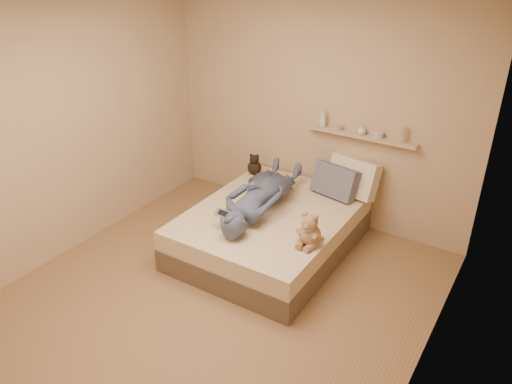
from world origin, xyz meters
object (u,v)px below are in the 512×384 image
Objects in this scene: pillow_cream at (353,177)px; person at (260,194)px; game_console at (223,214)px; dark_plush at (254,165)px; bed at (270,231)px; pillow_grey at (335,181)px; teddy_bear at (309,232)px; wall_shelf at (361,136)px.

pillow_cream is 1.07m from person.
game_console is 0.13× the size of person.
game_console is 1.29m from dark_plush.
person reaches higher than bed.
pillow_grey reaches higher than bed.
teddy_bear is at bearing -39.52° from dark_plush.
game_console is at bearing -117.65° from wall_shelf.
pillow_cream reaches higher than game_console.
dark_plush is 0.47× the size of pillow_cream.
teddy_bear is 1.61m from dark_plush.
wall_shelf is at bearing 83.76° from pillow_cream.
person is at bearing -128.70° from pillow_cream.
wall_shelf is at bearing 10.78° from dark_plush.
dark_plush is 0.51× the size of pillow_grey.
bed is at bearing 150.86° from teddy_bear.
pillow_cream is 0.20m from pillow_grey.
pillow_grey reaches higher than game_console.
dark_plush is at bearing -169.22° from wall_shelf.
game_console is 0.54m from person.
bed is 1.38m from wall_shelf.
dark_plush is at bearing 140.48° from teddy_bear.
pillow_cream is 0.46× the size of wall_shelf.
teddy_bear is at bearing 13.47° from game_console.
teddy_bear is 0.68× the size of pillow_grey.
person is at bearing 81.52° from game_console.
person is (0.08, 0.53, 0.00)m from game_console.
pillow_grey is at bearing 101.70° from teddy_bear.
pillow_cream is (0.54, 0.83, 0.43)m from bed.
dark_plush is 1.03m from pillow_grey.
dark_plush is 0.18× the size of person.
bed is at bearing -47.29° from dark_plush.
teddy_bear is 0.61× the size of pillow_cream.
pillow_grey reaches higher than teddy_bear.
person is at bearing -126.55° from wall_shelf.
pillow_grey is at bearing -134.02° from person.
bed is 1.08m from pillow_cream.
pillow_grey reaches higher than dark_plush.
wall_shelf is at bearing 55.02° from pillow_grey.
game_console is 0.57× the size of teddy_bear.
pillow_grey is (-0.21, 1.03, 0.03)m from teddy_bear.
pillow_grey reaches higher than person.
dark_plush is (-1.24, 1.02, -0.03)m from teddy_bear.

